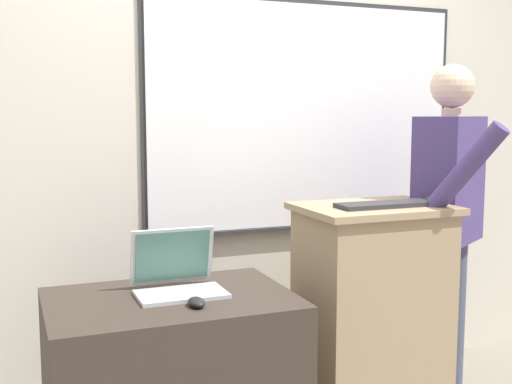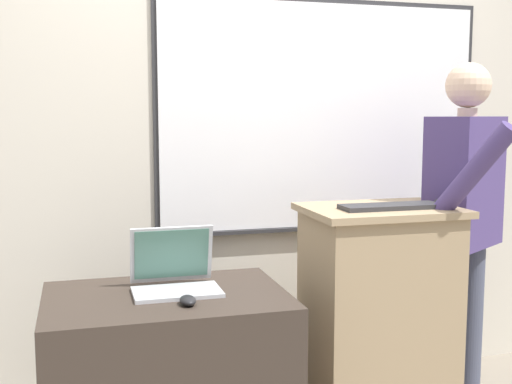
% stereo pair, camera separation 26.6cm
% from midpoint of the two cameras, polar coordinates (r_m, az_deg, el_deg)
% --- Properties ---
extents(back_wall, '(6.40, 0.17, 2.74)m').
position_cam_midpoint_polar(back_wall, '(3.39, -4.08, 5.46)').
color(back_wall, beige).
rests_on(back_wall, ground_plane).
extents(lectern_podium, '(0.67, 0.50, 1.05)m').
position_cam_midpoint_polar(lectern_podium, '(3.03, 7.71, -11.05)').
color(lectern_podium, tan).
rests_on(lectern_podium, ground_plane).
extents(person_presenter, '(0.60, 0.72, 1.70)m').
position_cam_midpoint_polar(person_presenter, '(3.26, 14.57, -1.59)').
color(person_presenter, '#474C60').
rests_on(person_presenter, ground_plane).
extents(laptop, '(0.34, 0.27, 0.25)m').
position_cam_midpoint_polar(laptop, '(2.60, -10.02, -7.24)').
color(laptop, '#B7BABF').
rests_on(laptop, side_desk).
extents(wireless_keyboard, '(0.45, 0.14, 0.02)m').
position_cam_midpoint_polar(wireless_keyboard, '(2.86, 8.83, -1.13)').
color(wireless_keyboard, '#2D2D30').
rests_on(wireless_keyboard, lectern_podium).
extents(computer_mouse_by_laptop, '(0.06, 0.10, 0.03)m').
position_cam_midpoint_polar(computer_mouse_by_laptop, '(2.41, -8.51, -9.71)').
color(computer_mouse_by_laptop, black).
rests_on(computer_mouse_by_laptop, side_desk).
extents(computer_mouse_by_keyboard, '(0.06, 0.10, 0.03)m').
position_cam_midpoint_polar(computer_mouse_by_keyboard, '(3.00, 12.99, -0.72)').
color(computer_mouse_by_keyboard, black).
rests_on(computer_mouse_by_keyboard, lectern_podium).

